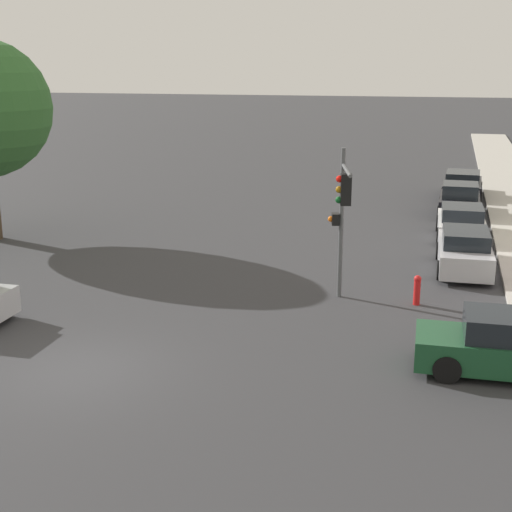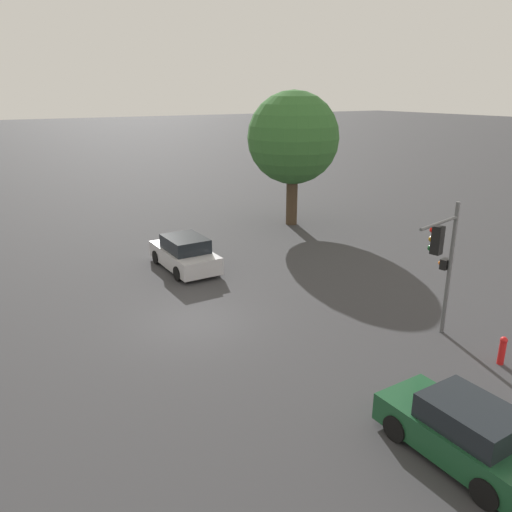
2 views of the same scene
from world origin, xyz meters
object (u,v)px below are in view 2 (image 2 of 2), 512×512
object	(u,v)px
crossing_car_0	(464,432)
crossing_car_1	(185,254)
fire_hydrant	(502,350)
street_tree	(293,138)
traffic_signal	(443,253)

from	to	relation	value
crossing_car_0	crossing_car_1	bearing A→B (deg)	0.04
crossing_car_0	crossing_car_1	world-z (taller)	crossing_car_1
crossing_car_1	fire_hydrant	xyz separation A→B (m)	(12.95, 5.04, -0.25)
fire_hydrant	crossing_car_0	bearing A→B (deg)	-64.64
street_tree	traffic_signal	distance (m)	15.85
traffic_signal	crossing_car_1	xyz separation A→B (m)	(-10.67, -4.64, -2.28)
traffic_signal	fire_hydrant	xyz separation A→B (m)	(2.28, 0.40, -2.53)
crossing_car_1	crossing_car_0	bearing A→B (deg)	-179.29
crossing_car_0	street_tree	bearing A→B (deg)	-25.43
street_tree	traffic_signal	world-z (taller)	street_tree
street_tree	fire_hydrant	world-z (taller)	street_tree
street_tree	crossing_car_1	distance (m)	11.00
traffic_signal	crossing_car_1	size ratio (longest dim) A/B	1.07
crossing_car_1	fire_hydrant	distance (m)	13.90
traffic_signal	fire_hydrant	bearing A→B (deg)	176.73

